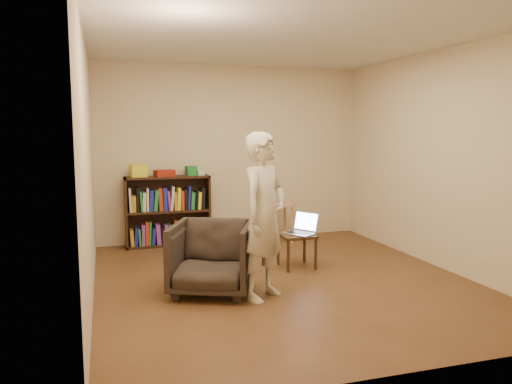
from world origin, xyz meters
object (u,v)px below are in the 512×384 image
object	(u,v)px
armchair	(212,258)
side_table	(297,240)
laptop	(302,229)
person	(264,216)
stool	(278,211)
bookshelf	(168,215)

from	to	relation	value
armchair	side_table	size ratio (longest dim) A/B	1.96
side_table	laptop	world-z (taller)	laptop
person	stool	bearing A→B (deg)	28.01
bookshelf	armchair	bearing A→B (deg)	-85.99
person	armchair	bearing A→B (deg)	107.34
side_table	laptop	size ratio (longest dim) A/B	0.90
side_table	laptop	distance (m)	0.14
bookshelf	laptop	bearing A→B (deg)	-49.55
bookshelf	side_table	world-z (taller)	bookshelf
bookshelf	armchair	world-z (taller)	bookshelf
stool	armchair	xyz separation A→B (m)	(-1.43, -2.00, -0.10)
stool	armchair	bearing A→B (deg)	-125.55
armchair	side_table	distance (m)	1.33
stool	side_table	world-z (taller)	stool
stool	person	world-z (taller)	person
bookshelf	laptop	world-z (taller)	bookshelf
bookshelf	person	world-z (taller)	person
stool	side_table	size ratio (longest dim) A/B	1.42
laptop	bookshelf	bearing A→B (deg)	-171.87
armchair	stool	bearing A→B (deg)	77.58
armchair	laptop	xyz separation A→B (m)	(1.24, 0.64, 0.10)
bookshelf	stool	world-z (taller)	bookshelf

